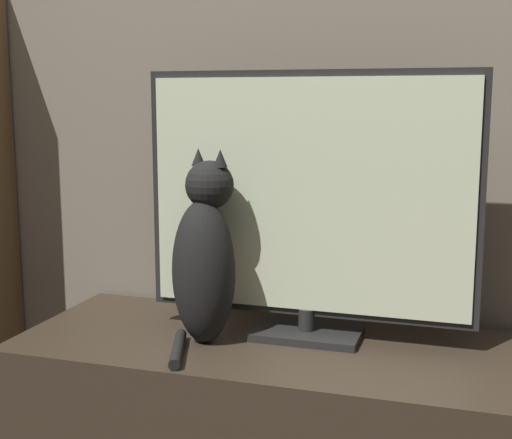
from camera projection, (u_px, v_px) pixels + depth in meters
name	position (u px, v px, depth m)	size (l,w,h in m)	color
wall_back	(349.00, 48.00, 1.99)	(4.80, 0.05, 2.60)	#756B5B
tv	(308.00, 203.00, 1.83)	(0.87, 0.17, 0.70)	black
cat	(205.00, 259.00, 1.82)	(0.20, 0.32, 0.50)	black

